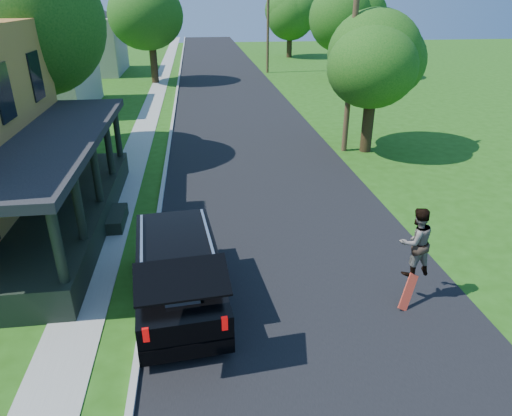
{
  "coord_description": "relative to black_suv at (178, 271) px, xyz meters",
  "views": [
    {
      "loc": [
        -2.53,
        -7.96,
        6.93
      ],
      "look_at": [
        -1.11,
        3.0,
        1.76
      ],
      "focal_mm": 32.0,
      "sensor_mm": 36.0,
      "label": 1
    }
  ],
  "objects": [
    {
      "name": "ground",
      "position": [
        3.2,
        -1.5,
        -0.89
      ],
      "size": [
        140.0,
        140.0,
        0.0
      ],
      "primitive_type": "plane",
      "color": "#235511",
      "rests_on": "ground"
    },
    {
      "name": "street",
      "position": [
        3.2,
        18.5,
        -0.89
      ],
      "size": [
        8.0,
        120.0,
        0.02
      ],
      "primitive_type": "cube",
      "color": "black",
      "rests_on": "ground"
    },
    {
      "name": "curb",
      "position": [
        -0.85,
        18.5,
        -0.89
      ],
      "size": [
        0.15,
        120.0,
        0.12
      ],
      "primitive_type": "cube",
      "color": "#ACACA6",
      "rests_on": "ground"
    },
    {
      "name": "sidewalk",
      "position": [
        -2.4,
        18.5,
        -0.89
      ],
      "size": [
        1.3,
        120.0,
        0.03
      ],
      "primitive_type": "cube",
      "color": "gray",
      "rests_on": "ground"
    },
    {
      "name": "neighbor_house_mid",
      "position": [
        -10.3,
        22.5,
        3.3
      ],
      "size": [
        12.78,
        12.78,
        8.3
      ],
      "color": "#B6B2A1",
      "rests_on": "ground"
    },
    {
      "name": "neighbor_house_far",
      "position": [
        -10.3,
        38.5,
        3.3
      ],
      "size": [
        12.78,
        12.78,
        8.3
      ],
      "color": "#B6B2A1",
      "rests_on": "ground"
    },
    {
      "name": "black_suv",
      "position": [
        0.0,
        0.0,
        0.0
      ],
      "size": [
        2.35,
        5.15,
        2.33
      ],
      "rotation": [
        0.0,
        0.0,
        0.09
      ],
      "color": "black",
      "rests_on": "ground"
    },
    {
      "name": "skateboarder",
      "position": [
        5.7,
        -0.48,
        0.67
      ],
      "size": [
        0.96,
        0.8,
        1.77
      ],
      "rotation": [
        0.0,
        0.0,
        3.3
      ],
      "color": "black",
      "rests_on": "ground"
    },
    {
      "name": "skateboard",
      "position": [
        5.5,
        -0.87,
        -0.51
      ],
      "size": [
        0.61,
        0.44,
        0.84
      ],
      "rotation": [
        0.0,
        0.0,
        -0.04
      ],
      "color": "#B5240F",
      "rests_on": "ground"
    },
    {
      "name": "tree_left_mid",
      "position": [
        -6.16,
        12.16,
        4.87
      ],
      "size": [
        6.9,
        7.17,
        8.77
      ],
      "rotation": [
        0.0,
        0.0,
        -0.37
      ],
      "color": "black",
      "rests_on": "ground"
    },
    {
      "name": "tree_left_far",
      "position": [
        -2.85,
        31.87,
        5.0
      ],
      "size": [
        6.23,
        6.03,
        9.12
      ],
      "rotation": [
        0.0,
        0.0,
        0.04
      ],
      "color": "black",
      "rests_on": "ground"
    },
    {
      "name": "tree_right_near",
      "position": [
        8.66,
        11.1,
        3.62
      ],
      "size": [
        5.55,
        5.18,
        6.94
      ],
      "rotation": [
        0.0,
        0.0,
        0.23
      ],
      "color": "black",
      "rests_on": "ground"
    },
    {
      "name": "tree_right_mid",
      "position": [
        13.78,
        32.06,
        5.16
      ],
      "size": [
        6.94,
        7.15,
        9.12
      ],
      "rotation": [
        0.0,
        0.0,
        -0.34
      ],
      "color": "black",
      "rests_on": "ground"
    },
    {
      "name": "tree_right_far",
      "position": [
        12.1,
        47.91,
        4.7
      ],
      "size": [
        6.46,
        6.6,
        8.58
      ],
      "rotation": [
        0.0,
        0.0,
        -0.23
      ],
      "color": "black",
      "rests_on": "ground"
    },
    {
      "name": "utility_pole_near",
      "position": [
        7.7,
        11.29,
        4.05
      ],
      "size": [
        1.56,
        0.62,
        9.6
      ],
      "rotation": [
        0.0,
        0.0,
        0.32
      ],
      "color": "#4A3122",
      "rests_on": "ground"
    },
    {
      "name": "utility_pole_far",
      "position": [
        7.7,
        36.25,
        3.1
      ],
      "size": [
        1.54,
        0.27,
        7.7
      ],
      "rotation": [
        0.0,
        0.0,
        -0.07
      ],
      "color": "#4A3122",
      "rests_on": "ground"
    }
  ]
}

